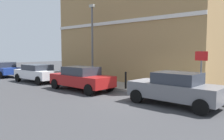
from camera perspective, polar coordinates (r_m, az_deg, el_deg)
ground at (r=11.53m, az=8.22°, el=-7.30°), size 80.00×80.00×0.00m
sidewalk at (r=16.84m, az=-5.43°, el=-3.14°), size 2.40×30.00×0.15m
corner_building at (r=19.17m, az=6.81°, el=9.73°), size 6.31×13.32×8.09m
car_grey at (r=10.24m, az=16.02°, el=-4.61°), size 1.88×4.12×1.49m
car_red at (r=13.78m, az=-7.98°, el=-2.07°), size 1.92×4.33×1.47m
car_white at (r=18.24m, az=-18.71°, el=-0.66°), size 2.03×4.11×1.38m
car_blue at (r=23.43m, az=-26.35°, el=0.24°), size 1.83×4.14×1.40m
utility_cabinet at (r=12.76m, az=16.37°, el=-3.16°), size 0.46×0.61×1.15m
bollard_near_cabinet at (r=13.50m, az=11.00°, el=-2.52°), size 0.14×0.14×1.04m
bollard_far_kerb at (r=13.38m, az=3.57°, el=-2.50°), size 0.14×0.14×1.04m
street_sign at (r=11.32m, az=22.13°, el=0.66°), size 0.08×0.60×2.30m
lamppost at (r=16.67m, az=-5.13°, el=7.90°), size 0.20×0.44×5.72m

